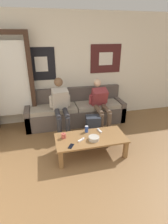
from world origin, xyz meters
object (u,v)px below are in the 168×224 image
at_px(coffee_table, 91,140).
at_px(drink_can_blue, 87,129).
at_px(ceramic_bowl, 94,138).
at_px(game_controller_near_left, 81,140).
at_px(backpack, 93,126).
at_px(game_controller_near_right, 100,131).
at_px(couch, 76,111).
at_px(cell_phone, 71,146).
at_px(person_seated_adult, 61,104).
at_px(person_seated_teen, 100,103).
at_px(pillar_candle, 64,136).

height_order(coffee_table, drink_can_blue, drink_can_blue).
bearing_deg(ceramic_bowl, game_controller_near_left, 171.38).
relative_size(backpack, game_controller_near_right, 3.06).
bearing_deg(game_controller_near_left, drink_can_blue, 58.32).
xyz_separation_m(couch, cell_phone, (-0.38, -1.53, 0.07)).
bearing_deg(backpack, cell_phone, -127.29).
bearing_deg(cell_phone, backpack, 52.71).
relative_size(couch, drink_can_blue, 19.41).
relative_size(couch, game_controller_near_right, 16.28).
height_order(person_seated_adult, person_seated_teen, person_seated_adult).
distance_m(person_seated_adult, backpack, 0.86).
relative_size(ceramic_bowl, game_controller_near_right, 1.31).
bearing_deg(pillar_candle, person_seated_teen, 42.38).
height_order(ceramic_bowl, pillar_candle, pillar_candle).
height_order(coffee_table, person_seated_adult, person_seated_adult).
distance_m(coffee_table, drink_can_blue, 0.23).
height_order(couch, ceramic_bowl, couch).
xyz_separation_m(backpack, game_controller_near_right, (-0.01, -0.46, 0.16)).
height_order(backpack, cell_phone, backpack).
distance_m(backpack, game_controller_near_right, 0.49).
xyz_separation_m(pillar_candle, cell_phone, (0.08, -0.29, -0.04)).
height_order(pillar_candle, drink_can_blue, drink_can_blue).
distance_m(drink_can_blue, cell_phone, 0.54).
xyz_separation_m(person_seated_adult, backpack, (0.64, -0.37, -0.43)).
bearing_deg(cell_phone, drink_can_blue, 46.76).
distance_m(person_seated_adult, drink_can_blue, 0.91).
height_order(person_seated_adult, pillar_candle, person_seated_adult).
xyz_separation_m(coffee_table, game_controller_near_right, (0.22, 0.17, 0.07)).
height_order(person_seated_adult, cell_phone, person_seated_adult).
bearing_deg(couch, ceramic_bowl, -88.26).
bearing_deg(cell_phone, ceramic_bowl, 12.94).
bearing_deg(pillar_candle, cell_phone, -73.92).
bearing_deg(coffee_table, person_seated_adult, 112.49).
xyz_separation_m(ceramic_bowl, game_controller_near_right, (0.19, 0.26, -0.03)).
bearing_deg(pillar_candle, game_controller_near_left, -28.49).
bearing_deg(coffee_table, game_controller_near_right, 37.34).
xyz_separation_m(couch, person_seated_teen, (0.52, -0.35, 0.31)).
bearing_deg(game_controller_near_left, cell_phone, -147.75).
bearing_deg(drink_can_blue, couch, 89.32).
bearing_deg(backpack, coffee_table, -109.97).
bearing_deg(ceramic_bowl, drink_can_blue, 101.04).
bearing_deg(person_seated_teen, coffee_table, -116.95).
bearing_deg(game_controller_near_right, backpack, 88.77).
distance_m(person_seated_teen, game_controller_near_left, 1.29).
height_order(coffee_table, pillar_candle, pillar_candle).
xyz_separation_m(person_seated_adult, pillar_candle, (-0.07, -0.90, -0.25)).
relative_size(backpack, ceramic_bowl, 2.34).
xyz_separation_m(person_seated_adult, drink_can_blue, (0.38, -0.80, -0.23)).
distance_m(pillar_candle, game_controller_near_right, 0.70).
bearing_deg(ceramic_bowl, person_seated_adult, 112.01).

